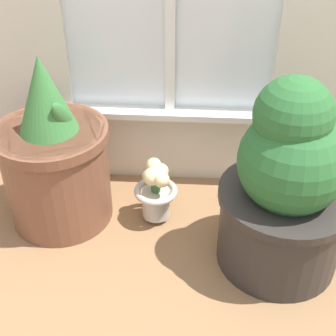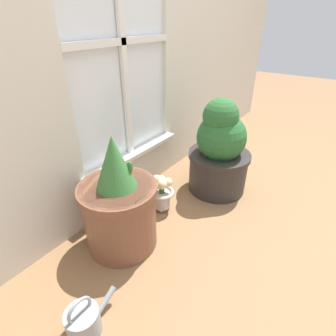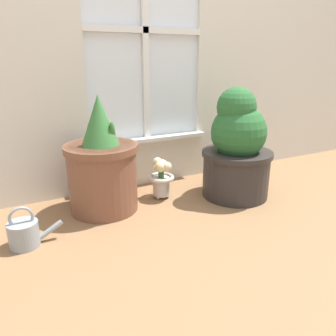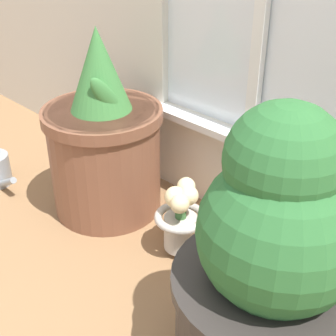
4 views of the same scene
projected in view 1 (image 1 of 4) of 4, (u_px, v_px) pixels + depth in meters
ground_plane at (158, 284)px, 1.49m from camera, size 10.00×10.00×0.00m
potted_plant_left at (55, 159)px, 1.62m from camera, size 0.39×0.39×0.63m
potted_plant_right at (286, 190)px, 1.42m from camera, size 0.42×0.42×0.65m
flower_vase at (156, 190)px, 1.67m from camera, size 0.16×0.16×0.24m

